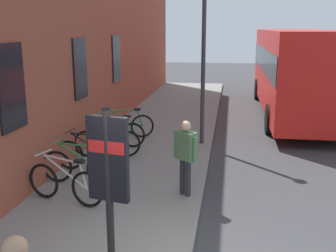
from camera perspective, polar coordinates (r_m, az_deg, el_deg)
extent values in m
plane|color=#38383A|center=(11.46, 10.92, -4.25)|extent=(60.00, 60.00, 0.00)
cube|color=gray|center=(13.54, -1.04, -0.95)|extent=(24.00, 3.50, 0.12)
cube|color=brown|center=(14.57, -8.68, 15.44)|extent=(22.00, 0.60, 7.93)
cube|color=black|center=(8.05, -21.01, 5.05)|extent=(0.90, 0.06, 1.60)
cube|color=black|center=(11.20, -12.17, 7.84)|extent=(0.90, 0.06, 1.60)
cube|color=black|center=(14.51, -7.24, 9.30)|extent=(0.90, 0.06, 1.60)
torus|color=black|center=(8.62, -16.93, -7.32)|extent=(0.25, 0.71, 0.72)
torus|color=black|center=(7.99, -11.20, -8.65)|extent=(0.25, 0.71, 0.72)
cylinder|color=silver|center=(8.18, -14.15, -6.21)|extent=(0.31, 0.99, 0.58)
cylinder|color=silver|center=(8.15, -14.67, -4.47)|extent=(0.27, 0.83, 0.09)
cylinder|color=silver|center=(7.94, -11.72, -6.88)|extent=(0.09, 0.19, 0.51)
cube|color=black|center=(7.89, -12.27, -4.81)|extent=(0.15, 0.22, 0.06)
cylinder|color=silver|center=(8.39, -16.95, -3.55)|extent=(0.47, 0.15, 0.02)
torus|color=black|center=(9.38, -15.22, -5.47)|extent=(0.09, 0.72, 0.72)
torus|color=black|center=(8.98, -9.16, -6.02)|extent=(0.09, 0.72, 0.72)
cylinder|color=#267F3F|center=(9.07, -12.20, -4.12)|extent=(0.08, 1.02, 0.58)
cylinder|color=#267F3F|center=(9.03, -12.71, -2.58)|extent=(0.07, 0.85, 0.09)
cylinder|color=#267F3F|center=(8.92, -9.67, -4.47)|extent=(0.04, 0.19, 0.51)
cube|color=black|center=(8.87, -10.20, -2.66)|extent=(0.11, 0.20, 0.06)
cylinder|color=#267F3F|center=(9.19, -15.17, -1.96)|extent=(0.48, 0.04, 0.02)
torus|color=black|center=(10.13, -13.55, -3.94)|extent=(0.10, 0.72, 0.72)
torus|color=black|center=(9.73, -7.95, -4.41)|extent=(0.10, 0.72, 0.72)
cylinder|color=black|center=(9.83, -10.75, -2.66)|extent=(0.10, 1.02, 0.58)
cylinder|color=black|center=(9.79, -11.22, -1.23)|extent=(0.09, 0.85, 0.09)
cylinder|color=black|center=(9.68, -8.42, -2.97)|extent=(0.05, 0.19, 0.51)
cube|color=black|center=(9.63, -8.90, -1.29)|extent=(0.11, 0.21, 0.06)
cylinder|color=black|center=(9.95, -13.49, -0.67)|extent=(0.48, 0.05, 0.02)
torus|color=black|center=(11.00, -11.19, -2.41)|extent=(0.16, 0.72, 0.72)
torus|color=black|center=(10.84, -5.74, -2.46)|extent=(0.16, 0.72, 0.72)
cylinder|color=silver|center=(10.83, -8.41, -1.04)|extent=(0.18, 1.01, 0.58)
cylinder|color=silver|center=(10.79, -8.85, 0.24)|extent=(0.16, 0.85, 0.09)
cylinder|color=silver|center=(10.78, -6.17, -1.18)|extent=(0.06, 0.19, 0.51)
cube|color=black|center=(10.72, -6.61, 0.32)|extent=(0.13, 0.21, 0.06)
cylinder|color=silver|center=(10.85, -11.08, 0.63)|extent=(0.48, 0.09, 0.02)
torus|color=black|center=(11.91, -9.93, -1.13)|extent=(0.10, 0.72, 0.72)
torus|color=black|center=(11.67, -4.96, -1.27)|extent=(0.10, 0.72, 0.72)
cylinder|color=#267F3F|center=(11.71, -7.39, 0.10)|extent=(0.09, 1.02, 0.58)
cylinder|color=#267F3F|center=(11.67, -7.79, 1.30)|extent=(0.08, 0.85, 0.09)
cylinder|color=#267F3F|center=(11.63, -5.35, -0.07)|extent=(0.05, 0.19, 0.51)
cube|color=black|center=(11.58, -5.74, 1.34)|extent=(0.11, 0.21, 0.06)
cylinder|color=#267F3F|center=(11.76, -9.82, 1.69)|extent=(0.48, 0.05, 0.02)
torus|color=black|center=(12.61, -8.33, -0.24)|extent=(0.30, 0.70, 0.72)
torus|color=black|center=(12.69, -3.60, -0.02)|extent=(0.30, 0.70, 0.72)
cylinder|color=#267F3F|center=(12.58, -5.87, 1.09)|extent=(0.38, 0.97, 0.58)
cylinder|color=#267F3F|center=(12.52, -6.24, 2.19)|extent=(0.32, 0.81, 0.09)
cylinder|color=#267F3F|center=(12.63, -3.95, 1.07)|extent=(0.10, 0.19, 0.51)
cube|color=black|center=(12.56, -4.31, 2.34)|extent=(0.16, 0.22, 0.06)
cylinder|color=#267F3F|center=(12.48, -8.20, 2.45)|extent=(0.46, 0.19, 0.02)
cylinder|color=black|center=(5.37, -8.16, -10.18)|extent=(0.10, 0.10, 2.40)
cube|color=black|center=(5.18, -8.36, -4.60)|extent=(0.19, 0.56, 1.10)
cube|color=red|center=(5.13, -8.42, -2.85)|extent=(0.19, 0.50, 0.16)
cube|color=red|center=(17.20, 17.28, 7.63)|extent=(10.51, 2.53, 3.00)
cube|color=black|center=(17.17, 17.36, 8.82)|extent=(10.30, 2.57, 0.90)
cylinder|color=black|center=(13.96, 13.98, 0.94)|extent=(1.00, 0.25, 1.00)
cylinder|color=black|center=(20.85, 18.97, 4.72)|extent=(1.00, 0.25, 1.00)
cylinder|color=black|center=(20.55, 12.36, 5.02)|extent=(1.00, 0.25, 1.00)
cylinder|color=#26262D|center=(8.44, 2.02, -7.00)|extent=(0.11, 0.11, 0.77)
cylinder|color=#26262D|center=(8.33, 2.81, -7.27)|extent=(0.11, 0.11, 0.77)
cube|color=#4C724C|center=(8.17, 2.46, -2.74)|extent=(0.45, 0.49, 0.57)
sphere|color=#D8AD8C|center=(8.07, 2.49, 0.00)|extent=(0.21, 0.21, 0.21)
cylinder|color=#4C724C|center=(8.35, 1.20, -2.63)|extent=(0.09, 0.09, 0.51)
cylinder|color=#4C724C|center=(8.02, 3.77, -3.36)|extent=(0.09, 0.09, 0.51)
sphere|color=tan|center=(3.85, -20.53, -15.68)|extent=(0.22, 0.22, 0.22)
cylinder|color=#333338|center=(11.76, 4.94, 8.76)|extent=(0.12, 0.12, 4.73)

